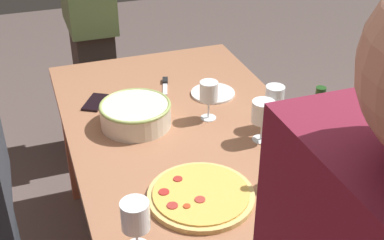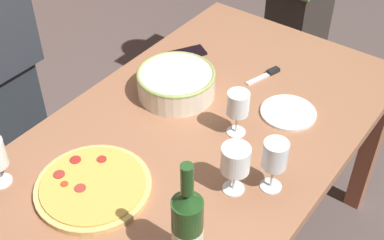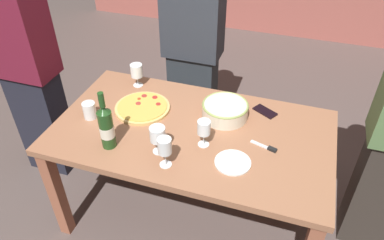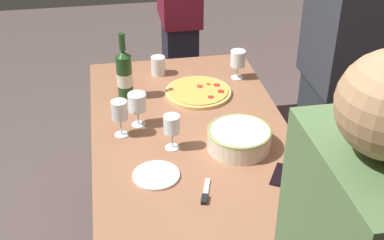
{
  "view_description": "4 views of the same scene",
  "coord_description": "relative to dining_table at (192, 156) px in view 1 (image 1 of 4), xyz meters",
  "views": [
    {
      "loc": [
        -1.53,
        0.54,
        1.79
      ],
      "look_at": [
        0.0,
        0.0,
        0.82
      ],
      "focal_mm": 47.76,
      "sensor_mm": 36.0,
      "label": 1
    },
    {
      "loc": [
        -1.01,
        -0.74,
        1.89
      ],
      "look_at": [
        0.0,
        0.0,
        0.82
      ],
      "focal_mm": 48.79,
      "sensor_mm": 36.0,
      "label": 2
    },
    {
      "loc": [
        0.51,
        -1.56,
        2.1
      ],
      "look_at": [
        0.0,
        0.0,
        0.82
      ],
      "focal_mm": 34.36,
      "sensor_mm": 36.0,
      "label": 3
    },
    {
      "loc": [
        1.92,
        -0.34,
        2.03
      ],
      "look_at": [
        0.0,
        0.0,
        0.82
      ],
      "focal_mm": 48.17,
      "sensor_mm": 36.0,
      "label": 4
    }
  ],
  "objects": [
    {
      "name": "side_plate",
      "position": [
        0.29,
        -0.2,
        0.1
      ],
      "size": [
        0.19,
        0.19,
        0.01
      ],
      "primitive_type": "cylinder",
      "color": "white",
      "rests_on": "dining_table"
    },
    {
      "name": "cup_amber",
      "position": [
        -0.62,
        -0.08,
        0.14
      ],
      "size": [
        0.08,
        0.08,
        0.1
      ],
      "primitive_type": "cylinder",
      "color": "white",
      "rests_on": "dining_table"
    },
    {
      "name": "serving_bowl",
      "position": [
        0.15,
        0.18,
        0.14
      ],
      "size": [
        0.28,
        0.28,
        0.09
      ],
      "color": "beige",
      "rests_on": "dining_table"
    },
    {
      "name": "pizza_knife",
      "position": [
        0.44,
        -0.03,
        0.1
      ],
      "size": [
        0.15,
        0.07,
        0.02
      ],
      "color": "silver",
      "rests_on": "dining_table"
    },
    {
      "name": "wine_glass_near_pizza",
      "position": [
        -0.5,
        0.34,
        0.2
      ],
      "size": [
        0.08,
        0.08,
        0.16
      ],
      "color": "white",
      "rests_on": "dining_table"
    },
    {
      "name": "cell_phone",
      "position": [
        0.37,
        0.3,
        0.1
      ],
      "size": [
        0.16,
        0.13,
        0.01
      ],
      "primitive_type": "cube",
      "rotation": [
        0.0,
        0.0,
        4.18
      ],
      "color": "black",
      "rests_on": "dining_table"
    },
    {
      "name": "person_guest_right",
      "position": [
        1.15,
        0.19,
        0.17
      ],
      "size": [
        0.42,
        0.24,
        1.64
      ],
      "rotation": [
        0.0,
        0.0,
        -2.98
      ],
      "color": "#332D27",
      "rests_on": "ground"
    },
    {
      "name": "wine_glass_by_bottle",
      "position": [
        0.1,
        -0.1,
        0.21
      ],
      "size": [
        0.07,
        0.07,
        0.16
      ],
      "color": "white",
      "rests_on": "dining_table"
    },
    {
      "name": "wine_glass_far_left",
      "position": [
        -0.11,
        -0.23,
        0.21
      ],
      "size": [
        0.08,
        0.08,
        0.16
      ],
      "color": "white",
      "rests_on": "dining_table"
    },
    {
      "name": "dining_table",
      "position": [
        0.0,
        0.0,
        0.0
      ],
      "size": [
        1.6,
        0.9,
        0.75
      ],
      "color": "#9A6446",
      "rests_on": "ground"
    },
    {
      "name": "pizza",
      "position": [
        -0.35,
        0.09,
        0.1
      ],
      "size": [
        0.34,
        0.34,
        0.03
      ],
      "color": "#DBB468",
      "rests_on": "dining_table"
    },
    {
      "name": "wine_glass_far_right",
      "position": [
        -0.04,
        -0.32,
        0.21
      ],
      "size": [
        0.07,
        0.07,
        0.17
      ],
      "color": "white",
      "rests_on": "dining_table"
    },
    {
      "name": "wine_bottle",
      "position": [
        -0.39,
        -0.27,
        0.22
      ],
      "size": [
        0.08,
        0.08,
        0.35
      ],
      "color": "#20451C",
      "rests_on": "dining_table"
    }
  ]
}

